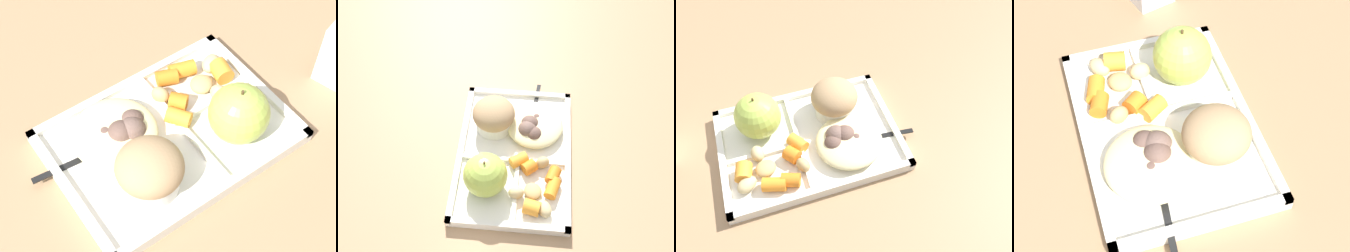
# 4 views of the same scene
# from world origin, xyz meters

# --- Properties ---
(ground) EXTENTS (6.00, 6.00, 0.00)m
(ground) POSITION_xyz_m (0.00, 0.00, 0.00)
(ground) COLOR #997551
(lunch_tray) EXTENTS (0.31, 0.22, 0.02)m
(lunch_tray) POSITION_xyz_m (-0.00, -0.00, 0.01)
(lunch_tray) COLOR silver
(lunch_tray) RESTS_ON ground
(green_apple) EXTENTS (0.08, 0.08, 0.09)m
(green_apple) POSITION_xyz_m (-0.08, 0.05, 0.05)
(green_apple) COLOR #A8C14C
(green_apple) RESTS_ON lunch_tray
(bran_muffin) EXTENTS (0.09, 0.09, 0.07)m
(bran_muffin) POSITION_xyz_m (0.06, 0.05, 0.05)
(bran_muffin) COLOR silver
(bran_muffin) RESTS_ON lunch_tray
(carrot_slice_tilted) EXTENTS (0.03, 0.03, 0.03)m
(carrot_slice_tilted) POSITION_xyz_m (-0.12, -0.04, 0.03)
(carrot_slice_tilted) COLOR orange
(carrot_slice_tilted) RESTS_ON lunch_tray
(carrot_slice_near_corner) EXTENTS (0.04, 0.03, 0.02)m
(carrot_slice_near_corner) POSITION_xyz_m (-0.08, -0.08, 0.02)
(carrot_slice_near_corner) COLOR orange
(carrot_slice_near_corner) RESTS_ON lunch_tray
(carrot_slice_large) EXTENTS (0.03, 0.03, 0.02)m
(carrot_slice_large) POSITION_xyz_m (-0.04, -0.03, 0.03)
(carrot_slice_large) COLOR orange
(carrot_slice_large) RESTS_ON lunch_tray
(carrot_slice_diagonal) EXTENTS (0.04, 0.03, 0.02)m
(carrot_slice_diagonal) POSITION_xyz_m (-0.05, -0.08, 0.02)
(carrot_slice_diagonal) COLOR orange
(carrot_slice_diagonal) RESTS_ON lunch_tray
(carrot_slice_back) EXTENTS (0.04, 0.04, 0.02)m
(carrot_slice_back) POSITION_xyz_m (-0.02, -0.01, 0.02)
(carrot_slice_back) COLOR orange
(carrot_slice_back) RESTS_ON lunch_tray
(potato_chunk_wedge) EXTENTS (0.03, 0.03, 0.02)m
(potato_chunk_wedge) POSITION_xyz_m (-0.02, -0.06, 0.03)
(potato_chunk_wedge) COLOR tan
(potato_chunk_wedge) RESTS_ON lunch_tray
(potato_chunk_corner) EXTENTS (0.03, 0.03, 0.02)m
(potato_chunk_corner) POSITION_xyz_m (-0.09, -0.01, 0.03)
(potato_chunk_corner) COLOR tan
(potato_chunk_corner) RESTS_ON lunch_tray
(potato_chunk_browned) EXTENTS (0.04, 0.04, 0.02)m
(potato_chunk_browned) POSITION_xyz_m (-0.12, -0.06, 0.02)
(potato_chunk_browned) COLOR tan
(potato_chunk_browned) RESTS_ON lunch_tray
(potato_chunk_golden) EXTENTS (0.04, 0.04, 0.02)m
(potato_chunk_golden) POSITION_xyz_m (-0.08, -0.04, 0.02)
(potato_chunk_golden) COLOR tan
(potato_chunk_golden) RESTS_ON lunch_tray
(egg_noodle_pile) EXTENTS (0.12, 0.12, 0.03)m
(egg_noodle_pile) POSITION_xyz_m (0.06, -0.04, 0.03)
(egg_noodle_pile) COLOR beige
(egg_noodle_pile) RESTS_ON lunch_tray
(meatball_front) EXTENTS (0.03, 0.03, 0.03)m
(meatball_front) POSITION_xyz_m (0.07, -0.04, 0.03)
(meatball_front) COLOR brown
(meatball_front) RESTS_ON lunch_tray
(meatball_back) EXTENTS (0.03, 0.03, 0.03)m
(meatball_back) POSITION_xyz_m (0.03, -0.04, 0.03)
(meatball_back) COLOR brown
(meatball_back) RESTS_ON lunch_tray
(meatball_center) EXTENTS (0.04, 0.04, 0.04)m
(meatball_center) POSITION_xyz_m (0.06, -0.03, 0.03)
(meatball_center) COLOR brown
(meatball_center) RESTS_ON lunch_tray
(meatball_side) EXTENTS (0.04, 0.04, 0.04)m
(meatball_side) POSITION_xyz_m (0.04, -0.02, 0.03)
(meatball_side) COLOR brown
(meatball_side) RESTS_ON lunch_tray
(plastic_fork) EXTENTS (0.14, 0.03, 0.00)m
(plastic_fork) POSITION_xyz_m (0.10, -0.03, 0.01)
(plastic_fork) COLOR black
(plastic_fork) RESTS_ON lunch_tray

